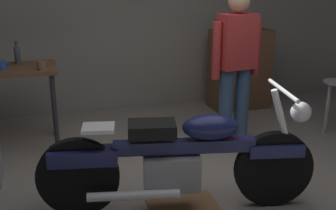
{
  "coord_description": "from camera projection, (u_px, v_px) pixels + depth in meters",
  "views": [
    {
      "loc": [
        -1.12,
        -2.8,
        1.81
      ],
      "look_at": [
        -0.06,
        0.7,
        0.65
      ],
      "focal_mm": 43.89,
      "sensor_mm": 36.0,
      "label": 1
    }
  ],
  "objects": [
    {
      "name": "drip_tray",
      "position": [
        184.0,
        207.0,
        3.34
      ],
      "size": [
        0.56,
        0.4,
        0.01
      ],
      "primitive_type": "cube",
      "color": "olive",
      "rests_on": "ground_plane"
    },
    {
      "name": "person_standing",
      "position": [
        236.0,
        64.0,
        4.27
      ],
      "size": [
        0.57,
        0.26,
        1.67
      ],
      "rotation": [
        0.0,
        0.0,
        3.26
      ],
      "color": "#3C5A80",
      "rests_on": "ground_plane"
    },
    {
      "name": "mug_blue_enamel",
      "position": [
        1.0,
        65.0,
        4.13
      ],
      "size": [
        0.12,
        0.09,
        0.09
      ],
      "color": "#2D51AD",
      "rests_on": "workbench"
    },
    {
      "name": "motorcycle",
      "position": [
        180.0,
        158.0,
        3.19
      ],
      "size": [
        2.16,
        0.75,
        1.0
      ],
      "rotation": [
        0.0,
        0.0,
        -0.21
      ],
      "color": "black",
      "rests_on": "ground_plane"
    },
    {
      "name": "wooden_dresser",
      "position": [
        240.0,
        69.0,
        5.75
      ],
      "size": [
        0.8,
        0.47,
        1.1
      ],
      "color": "brown",
      "rests_on": "ground_plane"
    },
    {
      "name": "mug_brown_stoneware",
      "position": [
        42.0,
        66.0,
        4.1
      ],
      "size": [
        0.12,
        0.09,
        0.09
      ],
      "color": "brown",
      "rests_on": "workbench"
    },
    {
      "name": "bottle",
      "position": [
        17.0,
        55.0,
        4.36
      ],
      "size": [
        0.06,
        0.06,
        0.24
      ],
      "color": "#3F4C59",
      "rests_on": "workbench"
    },
    {
      "name": "ground_plane",
      "position": [
        199.0,
        203.0,
        3.41
      ],
      "size": [
        12.0,
        12.0,
        0.0
      ],
      "primitive_type": "plane",
      "color": "gray"
    }
  ]
}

